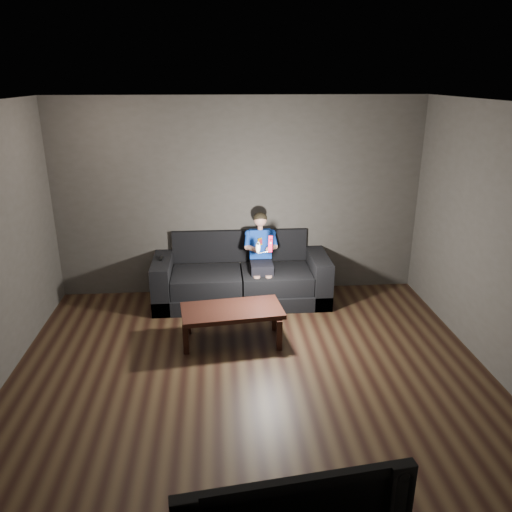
{
  "coord_description": "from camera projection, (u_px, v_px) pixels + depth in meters",
  "views": [
    {
      "loc": [
        -0.31,
        -4.16,
        2.92
      ],
      "look_at": [
        0.15,
        1.55,
        0.85
      ],
      "focal_mm": 35.0,
      "sensor_mm": 36.0,
      "label": 1
    }
  ],
  "objects": [
    {
      "name": "front_wall",
      "position": [
        297.0,
        469.0,
        2.12
      ],
      "size": [
        5.0,
        0.04,
        2.7
      ],
      "primitive_type": "cube",
      "color": "#3B3732",
      "rests_on": "ground"
    },
    {
      "name": "nunchuk_white",
      "position": [
        258.0,
        247.0,
        6.22
      ],
      "size": [
        0.07,
        0.1,
        0.15
      ],
      "color": "white",
      "rests_on": "child"
    },
    {
      "name": "back_wall",
      "position": [
        240.0,
        198.0,
        6.8
      ],
      "size": [
        5.0,
        0.04,
        2.7
      ],
      "primitive_type": "cube",
      "color": "#3B3732",
      "rests_on": "ground"
    },
    {
      "name": "child",
      "position": [
        261.0,
        249.0,
        6.67
      ],
      "size": [
        0.44,
        0.54,
        1.08
      ],
      "color": "black",
      "rests_on": "sofa"
    },
    {
      "name": "wii_remote_black",
      "position": [
        161.0,
        258.0,
        6.59
      ],
      "size": [
        0.04,
        0.14,
        0.03
      ],
      "color": "black",
      "rests_on": "sofa"
    },
    {
      "name": "coffee_table",
      "position": [
        232.0,
        313.0,
        5.72
      ],
      "size": [
        1.2,
        0.7,
        0.42
      ],
      "color": "black",
      "rests_on": "floor"
    },
    {
      "name": "ceiling",
      "position": [
        253.0,
        105.0,
        4.0
      ],
      "size": [
        5.0,
        5.0,
        0.02
      ],
      "primitive_type": "cube",
      "color": "silver",
      "rests_on": "back_wall"
    },
    {
      "name": "floor",
      "position": [
        253.0,
        390.0,
        4.92
      ],
      "size": [
        5.0,
        5.0,
        0.0
      ],
      "primitive_type": "plane",
      "color": "black",
      "rests_on": "ground"
    },
    {
      "name": "wii_remote_red",
      "position": [
        271.0,
        244.0,
        6.22
      ],
      "size": [
        0.07,
        0.09,
        0.21
      ],
      "color": "red",
      "rests_on": "child"
    },
    {
      "name": "sofa",
      "position": [
        241.0,
        278.0,
        6.87
      ],
      "size": [
        2.35,
        1.01,
        0.91
      ],
      "color": "black",
      "rests_on": "floor"
    }
  ]
}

